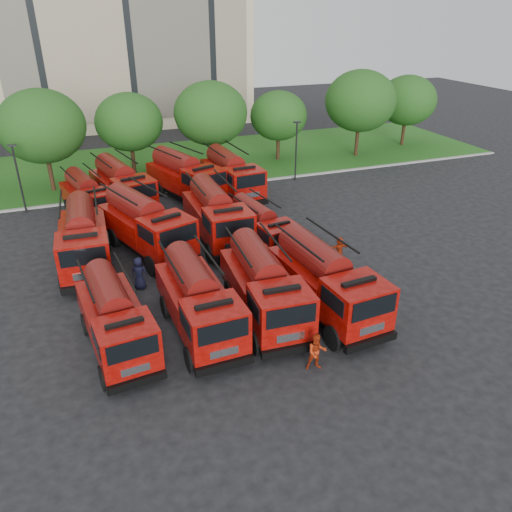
{
  "coord_description": "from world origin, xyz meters",
  "views": [
    {
      "loc": [
        -6.23,
        -21.25,
        13.84
      ],
      "look_at": [
        2.21,
        1.07,
        1.8
      ],
      "focal_mm": 35.0,
      "sensor_mm": 36.0,
      "label": 1
    }
  ],
  "objects_px": {
    "fire_truck_6": "(216,215)",
    "firefighter_0": "(368,327)",
    "fire_truck_2": "(264,286)",
    "fire_truck_7": "(261,228)",
    "fire_truck_0": "(115,318)",
    "fire_truck_3": "(325,281)",
    "fire_truck_11": "(231,175)",
    "fire_truck_1": "(198,301)",
    "fire_truck_5": "(146,225)",
    "fire_truck_9": "(122,186)",
    "fire_truck_8": "(87,197)",
    "firefighter_1": "(316,368)",
    "fire_truck_10": "(185,177)",
    "firefighter_2": "(310,306)",
    "firefighter_3": "(336,316)",
    "firefighter_4": "(141,288)",
    "firefighter_5": "(338,259)",
    "fire_truck_4": "(83,239)"
  },
  "relations": [
    {
      "from": "fire_truck_10",
      "to": "fire_truck_11",
      "type": "bearing_deg",
      "value": -30.65
    },
    {
      "from": "fire_truck_5",
      "to": "firefighter_0",
      "type": "xyz_separation_m",
      "value": [
        8.46,
        -11.99,
        -1.82
      ]
    },
    {
      "from": "fire_truck_7",
      "to": "firefighter_3",
      "type": "distance_m",
      "value": 8.6
    },
    {
      "from": "firefighter_2",
      "to": "firefighter_5",
      "type": "distance_m",
      "value": 5.68
    },
    {
      "from": "fire_truck_0",
      "to": "fire_truck_1",
      "type": "xyz_separation_m",
      "value": [
        3.75,
        -0.05,
        0.1
      ]
    },
    {
      "from": "fire_truck_2",
      "to": "fire_truck_10",
      "type": "xyz_separation_m",
      "value": [
        0.42,
        17.88,
        0.1
      ]
    },
    {
      "from": "fire_truck_11",
      "to": "fire_truck_0",
      "type": "bearing_deg",
      "value": -127.13
    },
    {
      "from": "fire_truck_6",
      "to": "firefighter_0",
      "type": "height_order",
      "value": "fire_truck_6"
    },
    {
      "from": "fire_truck_2",
      "to": "fire_truck_7",
      "type": "height_order",
      "value": "fire_truck_2"
    },
    {
      "from": "fire_truck_3",
      "to": "fire_truck_8",
      "type": "bearing_deg",
      "value": 115.42
    },
    {
      "from": "fire_truck_9",
      "to": "fire_truck_11",
      "type": "distance_m",
      "value": 8.49
    },
    {
      "from": "fire_truck_1",
      "to": "fire_truck_9",
      "type": "relative_size",
      "value": 0.9
    },
    {
      "from": "fire_truck_6",
      "to": "fire_truck_9",
      "type": "distance_m",
      "value": 9.43
    },
    {
      "from": "fire_truck_10",
      "to": "firefighter_1",
      "type": "xyz_separation_m",
      "value": [
        0.21,
        -22.36,
        -1.81
      ]
    },
    {
      "from": "fire_truck_3",
      "to": "firefighter_5",
      "type": "relative_size",
      "value": 5.37
    },
    {
      "from": "fire_truck_0",
      "to": "firefighter_0",
      "type": "height_order",
      "value": "fire_truck_0"
    },
    {
      "from": "fire_truck_5",
      "to": "fire_truck_7",
      "type": "xyz_separation_m",
      "value": [
        6.77,
        -2.11,
        -0.38
      ]
    },
    {
      "from": "fire_truck_10",
      "to": "fire_truck_11",
      "type": "xyz_separation_m",
      "value": [
        3.58,
        -0.74,
        -0.05
      ]
    },
    {
      "from": "fire_truck_3",
      "to": "fire_truck_4",
      "type": "xyz_separation_m",
      "value": [
        -10.77,
        9.32,
        0.01
      ]
    },
    {
      "from": "fire_truck_8",
      "to": "fire_truck_11",
      "type": "distance_m",
      "value": 11.07
    },
    {
      "from": "fire_truck_0",
      "to": "firefighter_4",
      "type": "bearing_deg",
      "value": 64.45
    },
    {
      "from": "fire_truck_4",
      "to": "firefighter_1",
      "type": "height_order",
      "value": "fire_truck_4"
    },
    {
      "from": "fire_truck_9",
      "to": "firefighter_1",
      "type": "height_order",
      "value": "fire_truck_9"
    },
    {
      "from": "fire_truck_3",
      "to": "firefighter_5",
      "type": "xyz_separation_m",
      "value": [
        3.55,
        4.8,
        -1.77
      ]
    },
    {
      "from": "fire_truck_0",
      "to": "fire_truck_6",
      "type": "distance_m",
      "value": 12.03
    },
    {
      "from": "fire_truck_1",
      "to": "fire_truck_4",
      "type": "xyz_separation_m",
      "value": [
        -4.52,
        8.74,
        0.12
      ]
    },
    {
      "from": "fire_truck_1",
      "to": "firefighter_1",
      "type": "bearing_deg",
      "value": -50.54
    },
    {
      "from": "fire_truck_4",
      "to": "fire_truck_8",
      "type": "distance_m",
      "value": 8.01
    },
    {
      "from": "fire_truck_5",
      "to": "firefighter_2",
      "type": "bearing_deg",
      "value": -73.14
    },
    {
      "from": "fire_truck_11",
      "to": "fire_truck_1",
      "type": "bearing_deg",
      "value": -117.32
    },
    {
      "from": "firefighter_5",
      "to": "fire_truck_6",
      "type": "bearing_deg",
      "value": -37.71
    },
    {
      "from": "fire_truck_0",
      "to": "fire_truck_10",
      "type": "bearing_deg",
      "value": 61.48
    },
    {
      "from": "fire_truck_5",
      "to": "fire_truck_3",
      "type": "bearing_deg",
      "value": -73.6
    },
    {
      "from": "fire_truck_5",
      "to": "firefighter_3",
      "type": "distance_m",
      "value": 13.07
    },
    {
      "from": "firefighter_1",
      "to": "fire_truck_11",
      "type": "bearing_deg",
      "value": 93.08
    },
    {
      "from": "fire_truck_2",
      "to": "fire_truck_3",
      "type": "height_order",
      "value": "fire_truck_3"
    },
    {
      "from": "fire_truck_5",
      "to": "fire_truck_4",
      "type": "bearing_deg",
      "value": 171.17
    },
    {
      "from": "fire_truck_0",
      "to": "fire_truck_5",
      "type": "bearing_deg",
      "value": 66.65
    },
    {
      "from": "firefighter_1",
      "to": "firefighter_2",
      "type": "xyz_separation_m",
      "value": [
        1.97,
        4.53,
        0.0
      ]
    },
    {
      "from": "fire_truck_6",
      "to": "firefighter_0",
      "type": "relative_size",
      "value": 4.2
    },
    {
      "from": "fire_truck_4",
      "to": "fire_truck_2",
      "type": "bearing_deg",
      "value": -45.66
    },
    {
      "from": "fire_truck_0",
      "to": "fire_truck_3",
      "type": "distance_m",
      "value": 10.02
    },
    {
      "from": "fire_truck_6",
      "to": "firefighter_1",
      "type": "xyz_separation_m",
      "value": [
        0.18,
        -13.9,
        -1.79
      ]
    },
    {
      "from": "fire_truck_0",
      "to": "fire_truck_5",
      "type": "xyz_separation_m",
      "value": [
        2.92,
        9.35,
        0.26
      ]
    },
    {
      "from": "fire_truck_5",
      "to": "fire_truck_8",
      "type": "height_order",
      "value": "fire_truck_5"
    },
    {
      "from": "fire_truck_8",
      "to": "fire_truck_1",
      "type": "bearing_deg",
      "value": -90.14
    },
    {
      "from": "fire_truck_3",
      "to": "firefighter_2",
      "type": "bearing_deg",
      "value": 114.1
    },
    {
      "from": "fire_truck_5",
      "to": "fire_truck_9",
      "type": "bearing_deg",
      "value": 73.86
    },
    {
      "from": "firefighter_0",
      "to": "firefighter_3",
      "type": "relative_size",
      "value": 1.09
    },
    {
      "from": "firefighter_3",
      "to": "fire_truck_7",
      "type": "bearing_deg",
      "value": -122.41
    }
  ]
}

